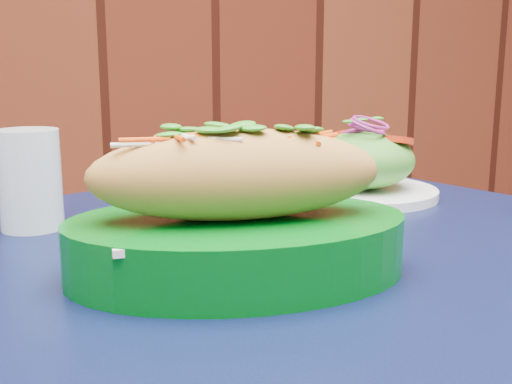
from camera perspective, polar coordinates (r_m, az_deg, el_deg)
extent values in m
cube|color=black|center=(0.61, 4.10, -6.90)|extent=(1.06, 1.06, 0.03)
cube|color=white|center=(0.54, -1.66, -2.70)|extent=(0.22, 0.13, 0.01)
ellipsoid|color=#C4873E|center=(0.53, -1.69, 1.59)|extent=(0.25, 0.10, 0.08)
cylinder|color=white|center=(0.86, 9.32, -0.01)|extent=(0.20, 0.20, 0.01)
ellipsoid|color=#4C992D|center=(0.86, 9.42, 2.85)|extent=(0.14, 0.14, 0.08)
cylinder|color=red|center=(0.84, 12.53, 4.83)|extent=(0.04, 0.04, 0.01)
cylinder|color=red|center=(0.86, 6.81, 5.18)|extent=(0.04, 0.04, 0.01)
cylinder|color=red|center=(0.89, 8.38, 5.32)|extent=(0.04, 0.04, 0.01)
torus|color=#93206E|center=(0.85, 9.52, 5.68)|extent=(0.05, 0.05, 0.00)
torus|color=#93206E|center=(0.85, 9.53, 5.95)|extent=(0.05, 0.05, 0.00)
torus|color=#93206E|center=(0.85, 9.54, 6.22)|extent=(0.05, 0.05, 0.00)
torus|color=#93206E|center=(0.85, 9.55, 6.49)|extent=(0.05, 0.05, 0.00)
cylinder|color=silver|center=(0.72, -19.47, 1.04)|extent=(0.07, 0.07, 0.11)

